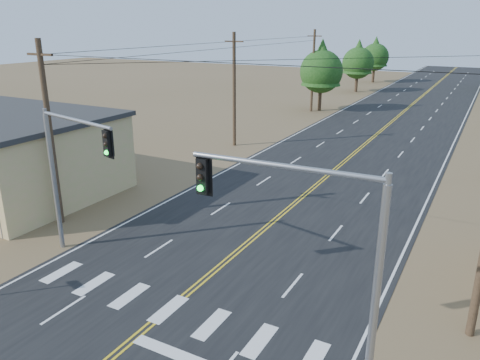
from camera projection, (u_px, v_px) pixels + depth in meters
The scene contains 9 objects.
road at pixel (339, 167), 36.68m from camera, with size 15.00×200.00×0.02m, color black.
utility_pole_left_near at pixel (50, 134), 24.85m from camera, with size 1.80×0.30×10.00m.
utility_pole_left_mid at pixel (234, 89), 41.48m from camera, with size 1.80×0.30×10.00m.
utility_pole_left_far at pixel (313, 70), 58.12m from camera, with size 1.80×0.30×10.00m.
signal_mast_left at pixel (67, 163), 21.11m from camera, with size 5.24×1.47×7.00m.
signal_mast_right at pixel (320, 245), 12.97m from camera, with size 5.74×0.64×7.19m.
tree_left_near at pixel (321, 67), 58.54m from camera, with size 5.36×5.36×8.93m.
tree_left_mid at pixel (358, 60), 74.98m from camera, with size 5.01×5.01×8.34m.
tree_left_far at pixel (375, 54), 87.28m from camera, with size 5.05×5.05×8.42m.
Camera 1 is at (10.04, -4.51, 10.70)m, focal length 35.00 mm.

